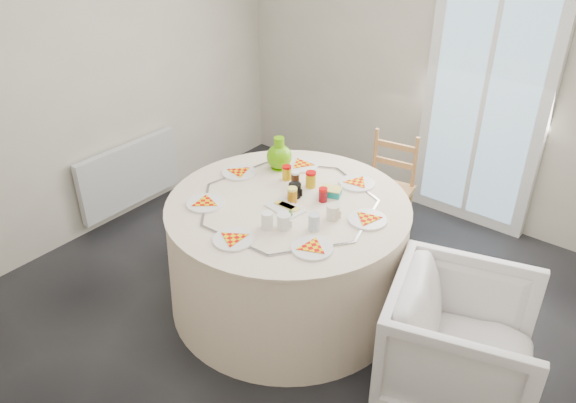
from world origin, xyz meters
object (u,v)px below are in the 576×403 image
Objects in this scene: armchair at (461,340)px; green_pitcher at (279,158)px; radiator at (130,175)px; wooden_chair at (386,186)px; table at (288,255)px.

green_pitcher reaches higher than armchair.
wooden_chair is at bearing 28.64° from radiator.
armchair reaches higher than table.
green_pitcher is at bearing -130.19° from wooden_chair.
table is 1.27m from armchair.
table is (1.79, -0.07, -0.01)m from radiator.
radiator is at bearing 177.87° from table.
radiator is 1.22× the size of armchair.
green_pitcher is at bearing 60.17° from armchair.
armchair is 3.48× the size of green_pitcher.
table reaches higher than radiator.
radiator is 1.79m from table.
armchair is at bearing -2.12° from radiator.
armchair is (3.06, -0.11, 0.01)m from radiator.
table is 1.87× the size of wooden_chair.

